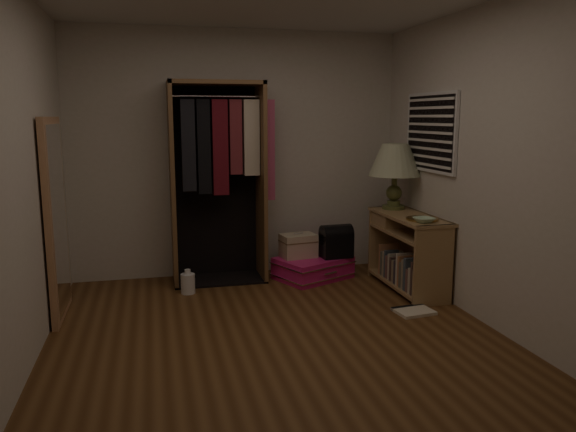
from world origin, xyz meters
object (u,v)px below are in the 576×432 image
at_px(open_wardrobe, 222,164).
at_px(train_case, 298,245).
at_px(black_bag, 336,240).
at_px(floor_mirror, 56,219).
at_px(table_lamp, 395,161).
at_px(pink_suitcase, 313,268).
at_px(console_bookshelf, 407,249).
at_px(white_jug, 188,283).

xyz_separation_m(open_wardrobe, train_case, (0.77, -0.15, -0.86)).
bearing_deg(train_case, black_bag, -23.67).
bearing_deg(floor_mirror, table_lamp, 6.68).
relative_size(floor_mirror, train_case, 4.25).
height_order(floor_mirror, train_case, floor_mirror).
distance_m(pink_suitcase, table_lamp, 1.41).
xyz_separation_m(floor_mirror, train_case, (2.28, 0.62, -0.50)).
bearing_deg(floor_mirror, console_bookshelf, 0.52).
bearing_deg(train_case, white_jug, -176.63).
xyz_separation_m(pink_suitcase, train_case, (-0.15, 0.05, 0.24)).
distance_m(console_bookshelf, white_jug, 2.19).
xyz_separation_m(train_case, table_lamp, (0.96, -0.24, 0.89)).
xyz_separation_m(train_case, black_bag, (0.39, -0.10, 0.06)).
xyz_separation_m(open_wardrobe, table_lamp, (1.73, -0.39, 0.03)).
bearing_deg(black_bag, table_lamp, -18.77).
relative_size(pink_suitcase, train_case, 2.28).
bearing_deg(console_bookshelf, table_lamp, 89.71).
xyz_separation_m(table_lamp, white_jug, (-2.14, -0.02, -1.14)).
bearing_deg(floor_mirror, open_wardrobe, 27.01).
height_order(table_lamp, white_jug, table_lamp).
xyz_separation_m(pink_suitcase, black_bag, (0.24, -0.05, 0.30)).
bearing_deg(white_jug, floor_mirror, -161.81).
xyz_separation_m(pink_suitcase, white_jug, (-1.33, -0.21, -0.01)).
distance_m(open_wardrobe, white_jug, 1.26).
height_order(floor_mirror, black_bag, floor_mirror).
bearing_deg(train_case, open_wardrobe, 160.09).
xyz_separation_m(open_wardrobe, pink_suitcase, (0.92, -0.20, -1.10)).
height_order(console_bookshelf, pink_suitcase, console_bookshelf).
distance_m(pink_suitcase, train_case, 0.29).
relative_size(console_bookshelf, pink_suitcase, 1.23).
bearing_deg(floor_mirror, train_case, 15.29).
relative_size(open_wardrobe, floor_mirror, 1.21).
height_order(train_case, table_lamp, table_lamp).
xyz_separation_m(open_wardrobe, black_bag, (1.16, -0.25, -0.81)).
distance_m(open_wardrobe, pink_suitcase, 1.45).
xyz_separation_m(black_bag, table_lamp, (0.58, -0.14, 0.83)).
height_order(pink_suitcase, white_jug, white_jug).
xyz_separation_m(console_bookshelf, pink_suitcase, (-0.81, 0.54, -0.29)).
bearing_deg(floor_mirror, black_bag, 11.09).
height_order(console_bookshelf, train_case, console_bookshelf).
relative_size(floor_mirror, white_jug, 7.07).
bearing_deg(white_jug, black_bag, 5.88).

